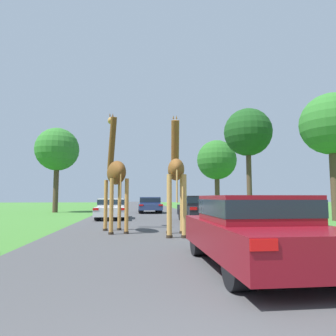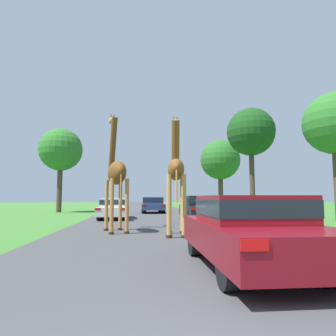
{
  "view_description": "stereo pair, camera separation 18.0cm",
  "coord_description": "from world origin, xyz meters",
  "px_view_note": "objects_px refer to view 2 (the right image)",
  "views": [
    {
      "loc": [
        -0.92,
        -1.22,
        1.38
      ],
      "look_at": [
        0.3,
        9.62,
        2.45
      ],
      "focal_mm": 32.0,
      "sensor_mm": 36.0,
      "label": 1
    },
    {
      "loc": [
        -0.74,
        -1.24,
        1.38
      ],
      "look_at": [
        0.3,
        9.62,
        2.45
      ],
      "focal_mm": 32.0,
      "sensor_mm": 36.0,
      "label": 2
    }
  ],
  "objects_px": {
    "car_queue_left": "(202,208)",
    "tree_mid_field": "(335,124)",
    "giraffe_near_road": "(176,172)",
    "giraffe_companion": "(116,173)",
    "tree_left_edge": "(220,160)",
    "car_queue_right": "(153,204)",
    "car_lead_maroon": "(251,229)",
    "tree_centre_back": "(61,150)",
    "tree_right_cluster": "(251,133)",
    "car_far_ahead": "(114,208)"
  },
  "relations": [
    {
      "from": "car_queue_left",
      "to": "tree_mid_field",
      "type": "bearing_deg",
      "value": -1.0
    },
    {
      "from": "giraffe_near_road",
      "to": "giraffe_companion",
      "type": "xyz_separation_m",
      "value": [
        -2.3,
        1.28,
        0.05
      ]
    },
    {
      "from": "tree_left_edge",
      "to": "car_queue_right",
      "type": "bearing_deg",
      "value": -139.92
    },
    {
      "from": "car_lead_maroon",
      "to": "giraffe_near_road",
      "type": "bearing_deg",
      "value": 99.21
    },
    {
      "from": "car_queue_right",
      "to": "tree_centre_back",
      "type": "relative_size",
      "value": 0.54
    },
    {
      "from": "car_queue_left",
      "to": "tree_right_cluster",
      "type": "relative_size",
      "value": 0.52
    },
    {
      "from": "car_queue_left",
      "to": "tree_centre_back",
      "type": "distance_m",
      "value": 16.68
    },
    {
      "from": "car_queue_right",
      "to": "car_queue_left",
      "type": "distance_m",
      "value": 10.32
    },
    {
      "from": "tree_right_cluster",
      "to": "tree_mid_field",
      "type": "xyz_separation_m",
      "value": [
        2.87,
        -6.09,
        -0.76
      ]
    },
    {
      "from": "giraffe_companion",
      "to": "car_queue_left",
      "type": "height_order",
      "value": "giraffe_companion"
    },
    {
      "from": "tree_left_edge",
      "to": "tree_centre_back",
      "type": "distance_m",
      "value": 17.39
    },
    {
      "from": "tree_right_cluster",
      "to": "tree_centre_back",
      "type": "bearing_deg",
      "value": 160.45
    },
    {
      "from": "giraffe_companion",
      "to": "tree_right_cluster",
      "type": "bearing_deg",
      "value": 32.2
    },
    {
      "from": "car_queue_left",
      "to": "tree_right_cluster",
      "type": "height_order",
      "value": "tree_right_cluster"
    },
    {
      "from": "tree_right_cluster",
      "to": "tree_mid_field",
      "type": "relative_size",
      "value": 1.1
    },
    {
      "from": "giraffe_near_road",
      "to": "tree_centre_back",
      "type": "distance_m",
      "value": 19.66
    },
    {
      "from": "car_lead_maroon",
      "to": "car_queue_left",
      "type": "relative_size",
      "value": 1.03
    },
    {
      "from": "car_lead_maroon",
      "to": "car_queue_right",
      "type": "bearing_deg",
      "value": 92.76
    },
    {
      "from": "tree_centre_back",
      "to": "giraffe_near_road",
      "type": "bearing_deg",
      "value": -63.4
    },
    {
      "from": "car_queue_right",
      "to": "tree_left_edge",
      "type": "bearing_deg",
      "value": 40.08
    },
    {
      "from": "giraffe_near_road",
      "to": "car_lead_maroon",
      "type": "bearing_deg",
      "value": -74.84
    },
    {
      "from": "tree_centre_back",
      "to": "car_far_ahead",
      "type": "bearing_deg",
      "value": -56.67
    },
    {
      "from": "car_queue_left",
      "to": "tree_left_edge",
      "type": "xyz_separation_m",
      "value": [
        5.76,
        16.86,
        4.85
      ]
    },
    {
      "from": "car_far_ahead",
      "to": "tree_right_cluster",
      "type": "bearing_deg",
      "value": 15.86
    },
    {
      "from": "tree_left_edge",
      "to": "tree_right_cluster",
      "type": "distance_m",
      "value": 10.95
    },
    {
      "from": "giraffe_near_road",
      "to": "tree_centre_back",
      "type": "xyz_separation_m",
      "value": [
        -8.67,
        17.32,
        3.4
      ]
    },
    {
      "from": "tree_left_edge",
      "to": "giraffe_near_road",
      "type": "bearing_deg",
      "value": -109.39
    },
    {
      "from": "giraffe_near_road",
      "to": "car_queue_left",
      "type": "xyz_separation_m",
      "value": [
        2.16,
        5.65,
        -1.55
      ]
    },
    {
      "from": "giraffe_companion",
      "to": "car_queue_right",
      "type": "distance_m",
      "value": 14.68
    },
    {
      "from": "car_far_ahead",
      "to": "tree_left_edge",
      "type": "distance_m",
      "value": 18.31
    },
    {
      "from": "car_queue_left",
      "to": "giraffe_companion",
      "type": "bearing_deg",
      "value": -135.64
    },
    {
      "from": "car_far_ahead",
      "to": "tree_centre_back",
      "type": "bearing_deg",
      "value": 123.33
    },
    {
      "from": "car_queue_left",
      "to": "car_far_ahead",
      "type": "height_order",
      "value": "car_queue_left"
    },
    {
      "from": "car_far_ahead",
      "to": "tree_centre_back",
      "type": "distance_m",
      "value": 11.54
    },
    {
      "from": "giraffe_near_road",
      "to": "tree_mid_field",
      "type": "distance_m",
      "value": 12.16
    },
    {
      "from": "car_lead_maroon",
      "to": "car_far_ahead",
      "type": "distance_m",
      "value": 14.37
    },
    {
      "from": "giraffe_near_road",
      "to": "car_far_ahead",
      "type": "bearing_deg",
      "value": 114.89
    },
    {
      "from": "tree_left_edge",
      "to": "tree_centre_back",
      "type": "xyz_separation_m",
      "value": [
        -16.59,
        -5.19,
        0.1
      ]
    },
    {
      "from": "car_queue_left",
      "to": "tree_left_edge",
      "type": "height_order",
      "value": "tree_left_edge"
    },
    {
      "from": "car_far_ahead",
      "to": "car_queue_left",
      "type": "bearing_deg",
      "value": -30.28
    },
    {
      "from": "car_queue_right",
      "to": "car_queue_left",
      "type": "relative_size",
      "value": 0.96
    },
    {
      "from": "tree_left_edge",
      "to": "giraffe_companion",
      "type": "bearing_deg",
      "value": -115.72
    },
    {
      "from": "tree_left_edge",
      "to": "tree_right_cluster",
      "type": "xyz_separation_m",
      "value": [
        -0.49,
        -10.91,
        0.86
      ]
    },
    {
      "from": "car_queue_right",
      "to": "car_queue_left",
      "type": "xyz_separation_m",
      "value": [
        2.33,
        -10.06,
        0.04
      ]
    },
    {
      "from": "giraffe_near_road",
      "to": "car_queue_left",
      "type": "relative_size",
      "value": 1.09
    },
    {
      "from": "car_queue_left",
      "to": "tree_centre_back",
      "type": "relative_size",
      "value": 0.56
    },
    {
      "from": "giraffe_near_road",
      "to": "car_queue_left",
      "type": "bearing_deg",
      "value": 74.97
    },
    {
      "from": "tree_mid_field",
      "to": "car_queue_left",
      "type": "bearing_deg",
      "value": 179.0
    },
    {
      "from": "giraffe_companion",
      "to": "car_queue_left",
      "type": "distance_m",
      "value": 6.45
    },
    {
      "from": "car_far_ahead",
      "to": "tree_centre_back",
      "type": "relative_size",
      "value": 0.59
    }
  ]
}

